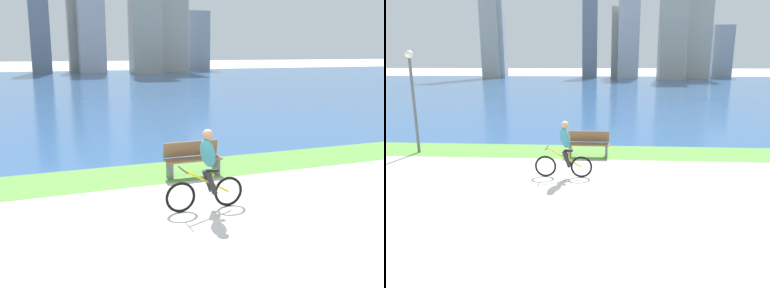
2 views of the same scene
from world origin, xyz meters
TOP-DOWN VIEW (x-y plane):
  - ground_plane at (0.00, 0.00)m, footprint 300.00×300.00m
  - grass_strip_bayside at (0.00, 3.22)m, footprint 120.00×2.06m
  - bay_water_surface at (0.00, 36.83)m, footprint 300.00×65.15m
  - cyclist_lead at (0.20, 0.25)m, footprint 1.70×0.52m
  - bench_near_path at (0.80, 2.66)m, footprint 1.50×0.47m
  - city_skyline_far_shore at (5.45, 60.81)m, footprint 48.80×10.64m

SIDE VIEW (x-z plane):
  - ground_plane at x=0.00m, z-range 0.00..0.00m
  - bay_water_surface at x=0.00m, z-range 0.00..0.00m
  - grass_strip_bayside at x=0.00m, z-range 0.00..0.01m
  - bench_near_path at x=0.80m, z-range 0.00..0.90m
  - cyclist_lead at x=0.20m, z-range 0.00..1.68m
  - city_skyline_far_shore at x=5.45m, z-range -2.54..20.61m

